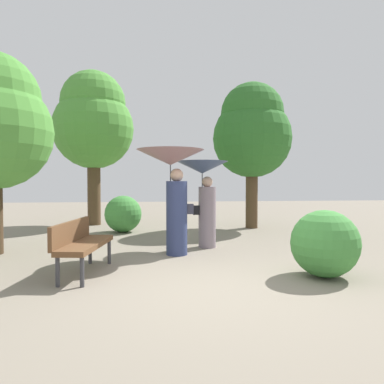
{
  "coord_description": "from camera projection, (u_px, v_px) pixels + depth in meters",
  "views": [
    {
      "loc": [
        -0.78,
        -4.62,
        1.45
      ],
      "look_at": [
        0.0,
        2.65,
        1.22
      ],
      "focal_mm": 32.26,
      "sensor_mm": 36.0,
      "label": 1
    }
  ],
  "objects": [
    {
      "name": "person_right",
      "position": [
        204.0,
        185.0,
        7.53
      ],
      "size": [
        1.13,
        1.13,
        1.89
      ],
      "rotation": [
        0.0,
        0.0,
        1.72
      ],
      "color": "gray",
      "rests_on": "ground"
    },
    {
      "name": "ground_plane",
      "position": [
        213.0,
        287.0,
        4.72
      ],
      "size": [
        40.0,
        40.0,
        0.0
      ],
      "primitive_type": "plane",
      "color": "gray"
    },
    {
      "name": "bush_path_left",
      "position": [
        325.0,
        243.0,
        5.21
      ],
      "size": [
        1.02,
        1.02,
        1.02
      ],
      "primitive_type": "sphere",
      "color": "#428C3D",
      "rests_on": "ground"
    },
    {
      "name": "tree_near_left",
      "position": [
        93.0,
        121.0,
        11.42
      ],
      "size": [
        2.64,
        2.64,
        5.1
      ],
      "color": "#4C3823",
      "rests_on": "ground"
    },
    {
      "name": "person_left",
      "position": [
        173.0,
        177.0,
        6.75
      ],
      "size": [
        1.32,
        1.32,
        2.07
      ],
      "rotation": [
        0.0,
        0.0,
        1.72
      ],
      "color": "navy",
      "rests_on": "ground"
    },
    {
      "name": "park_bench",
      "position": [
        81.0,
        241.0,
        5.38
      ],
      "size": [
        0.7,
        1.55,
        0.83
      ],
      "rotation": [
        0.0,
        0.0,
        1.43
      ],
      "color": "#38383D",
      "rests_on": "ground"
    },
    {
      "name": "tree_near_right",
      "position": [
        252.0,
        131.0,
        10.64
      ],
      "size": [
        2.42,
        2.42,
        4.49
      ],
      "color": "#4C3823",
      "rests_on": "ground"
    },
    {
      "name": "bush_path_right",
      "position": [
        123.0,
        214.0,
        9.81
      ],
      "size": [
        1.04,
        1.04,
        1.04
      ],
      "primitive_type": "sphere",
      "color": "#428C3D",
      "rests_on": "ground"
    }
  ]
}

